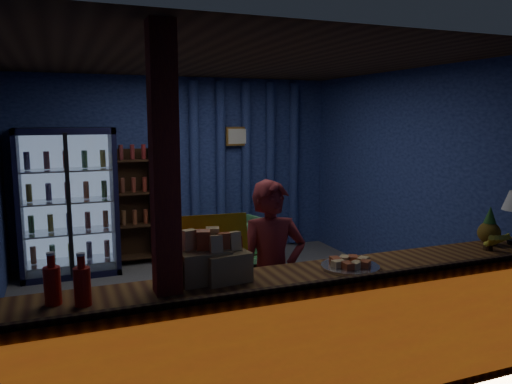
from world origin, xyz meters
TOP-DOWN VIEW (x-y plane):
  - ground at (0.00, 0.00)m, footprint 4.60×4.60m
  - room_walls at (0.00, 0.00)m, footprint 4.60×4.60m
  - counter at (0.00, -1.91)m, footprint 4.40×0.57m
  - support_post at (-1.05, -1.90)m, footprint 0.16×0.16m
  - beverage_cooler at (-1.55, 1.92)m, footprint 1.20×0.62m
  - bottle_shelf at (-0.70, 2.06)m, footprint 0.50×0.28m
  - curtain_folds at (1.00, 2.14)m, footprint 1.74×0.14m
  - framed_picture at (0.85, 2.10)m, footprint 0.36×0.04m
  - shopkeeper at (-0.09, -1.33)m, footprint 0.59×0.42m
  - green_chair at (0.68, 1.44)m, footprint 0.84×0.86m
  - side_table at (0.87, 1.45)m, footprint 0.62×0.51m
  - yellow_sign at (-0.71, -1.68)m, footprint 0.54×0.15m
  - soda_bottles at (-1.63, -1.90)m, footprint 0.26×0.18m
  - snack_box_left at (-0.65, -1.82)m, footprint 0.33×0.29m
  - snack_box_centre at (-0.79, -1.77)m, footprint 0.35×0.30m
  - pastry_tray at (0.28, -1.90)m, footprint 0.43×0.43m
  - pineapple at (1.75, -1.76)m, footprint 0.19×0.19m

SIDE VIEW (x-z plane):
  - ground at x=0.00m, z-range 0.00..0.00m
  - side_table at x=0.87m, z-range -0.05..0.55m
  - green_chair at x=0.68m, z-range 0.00..0.64m
  - counter at x=0.00m, z-range -0.02..0.97m
  - shopkeeper at x=-0.09m, z-range 0.00..1.54m
  - bottle_shelf at x=-0.70m, z-range -0.01..1.59m
  - beverage_cooler at x=-1.55m, z-range -0.02..1.88m
  - pastry_tray at x=0.28m, z-range 0.94..1.01m
  - snack_box_left at x=-0.65m, z-range 0.90..1.23m
  - snack_box_centre at x=-0.79m, z-range 0.90..1.25m
  - soda_bottles at x=-1.63m, z-range 0.92..1.23m
  - pineapple at x=1.75m, z-range 0.92..1.25m
  - yellow_sign at x=-0.71m, z-range 0.95..1.37m
  - support_post at x=-1.05m, z-range 0.00..2.60m
  - curtain_folds at x=1.00m, z-range 0.05..2.55m
  - room_walls at x=0.00m, z-range -0.73..3.87m
  - framed_picture at x=0.85m, z-range 1.61..1.89m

